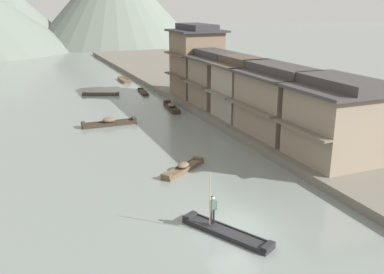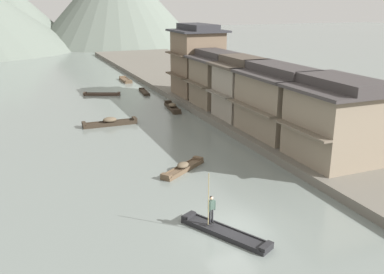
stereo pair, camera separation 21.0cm
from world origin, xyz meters
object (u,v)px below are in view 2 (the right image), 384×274
(house_waterfront_tall, at_px, (242,88))
(house_waterfront_narrow, at_px, (216,79))
(boatman_person, at_px, (211,206))
(boat_midriver_upstream, at_px, (102,94))
(boat_midriver_drifting, at_px, (183,168))
(house_waterfront_nearest, at_px, (339,120))
(boat_foreground_poled, at_px, (225,233))
(house_waterfront_far, at_px, (197,60))
(boat_moored_nearest, at_px, (144,92))
(boat_moored_far, at_px, (110,122))
(boat_moored_second, at_px, (172,107))
(boat_moored_third, at_px, (126,80))
(house_waterfront_second, at_px, (278,101))

(house_waterfront_tall, xyz_separation_m, house_waterfront_narrow, (-0.08, 5.98, -0.01))
(boatman_person, bearing_deg, boat_midriver_upstream, 87.93)
(boat_midriver_drifting, bearing_deg, house_waterfront_nearest, -18.07)
(boat_foreground_poled, bearing_deg, boatman_person, 119.37)
(house_waterfront_tall, bearing_deg, boatman_person, -122.98)
(boat_midriver_drifting, distance_m, house_waterfront_far, 24.83)
(house_waterfront_far, bearing_deg, house_waterfront_nearest, -89.04)
(boat_foreground_poled, bearing_deg, house_waterfront_narrow, 65.59)
(boat_midriver_upstream, distance_m, house_waterfront_narrow, 17.38)
(boat_moored_nearest, relative_size, house_waterfront_far, 0.51)
(boat_moored_far, xyz_separation_m, house_waterfront_far, (12.92, 7.74, 4.68))
(boat_foreground_poled, height_order, boatman_person, boatman_person)
(boat_moored_far, distance_m, boat_midriver_drifting, 14.45)
(boat_foreground_poled, bearing_deg, boat_moored_nearest, 80.12)
(boat_moored_second, height_order, house_waterfront_nearest, house_waterfront_nearest)
(boat_moored_second, height_order, house_waterfront_narrow, house_waterfront_narrow)
(boat_moored_far, distance_m, boat_midriver_upstream, 15.15)
(boatman_person, bearing_deg, boat_moored_third, 81.65)
(boat_moored_nearest, xyz_separation_m, house_waterfront_tall, (4.95, -18.60, 3.56))
(boat_moored_nearest, bearing_deg, house_waterfront_narrow, -68.87)
(boat_midriver_upstream, relative_size, house_waterfront_narrow, 0.78)
(boat_moored_nearest, relative_size, boat_moored_second, 0.87)
(boat_foreground_poled, distance_m, house_waterfront_far, 33.85)
(boatman_person, xyz_separation_m, house_waterfront_tall, (12.01, 18.51, 2.28))
(house_waterfront_narrow, bearing_deg, boatman_person, -115.99)
(house_waterfront_tall, bearing_deg, boat_midriver_drifting, -136.09)
(boat_moored_third, distance_m, house_waterfront_narrow, 23.31)
(boat_moored_second, xyz_separation_m, house_waterfront_second, (4.69, -14.51, 3.40))
(boat_foreground_poled, bearing_deg, boat_moored_second, 75.79)
(boat_midriver_drifting, relative_size, house_waterfront_far, 0.48)
(boat_moored_third, distance_m, house_waterfront_tall, 29.13)
(house_waterfront_nearest, xyz_separation_m, house_waterfront_far, (-0.43, 25.57, 1.30))
(boatman_person, height_order, house_waterfront_far, house_waterfront_far)
(boat_foreground_poled, relative_size, house_waterfront_far, 0.60)
(boat_midriver_drifting, relative_size, house_waterfront_second, 0.52)
(boatman_person, relative_size, house_waterfront_tall, 0.50)
(house_waterfront_nearest, bearing_deg, boat_moored_far, 126.83)
(boat_moored_second, height_order, boat_midriver_drifting, boat_moored_second)
(boat_moored_nearest, relative_size, house_waterfront_nearest, 0.62)
(boat_foreground_poled, distance_m, house_waterfront_narrow, 28.01)
(boat_moored_third, height_order, house_waterfront_second, house_waterfront_second)
(house_waterfront_tall, xyz_separation_m, house_waterfront_far, (0.18, 12.05, 1.29))
(boat_moored_far, height_order, house_waterfront_nearest, house_waterfront_nearest)
(boat_foreground_poled, xyz_separation_m, house_waterfront_narrow, (11.48, 25.30, 3.54))
(boat_midriver_upstream, bearing_deg, house_waterfront_tall, -61.13)
(boat_moored_nearest, relative_size, house_waterfront_narrow, 0.71)
(boat_moored_second, relative_size, boat_moored_far, 0.92)
(house_waterfront_second, height_order, house_waterfront_narrow, same)
(house_waterfront_second, bearing_deg, boatman_person, -134.78)
(boatman_person, xyz_separation_m, house_waterfront_second, (12.11, 12.21, 2.25))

